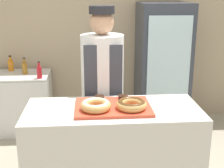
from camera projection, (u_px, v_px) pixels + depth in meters
wall_back at (101, 29)px, 4.48m from camera, size 8.00×0.06×2.70m
display_counter at (113, 160)px, 2.71m from camera, size 1.45×0.63×0.96m
serving_tray at (113, 107)px, 2.56m from camera, size 0.62×0.45×0.02m
donut_light_glaze at (96, 105)px, 2.47m from camera, size 0.25×0.25×0.07m
donut_chocolate_glaze at (132, 104)px, 2.49m from camera, size 0.25×0.25×0.07m
brownie_back_left at (100, 98)px, 2.70m from camera, size 0.08×0.08×0.03m
brownie_back_right at (123, 97)px, 2.72m from camera, size 0.08×0.08×0.03m
baker_person at (103, 92)px, 3.12m from camera, size 0.42×0.42×1.75m
beverage_fridge at (162, 67)px, 4.30m from camera, size 0.67×0.68×1.73m
chest_freezer at (19, 102)px, 4.30m from camera, size 0.85×0.62×0.80m
bottle_orange at (11, 65)px, 4.34m from camera, size 0.08×0.08×0.22m
bottle_red at (39, 72)px, 3.97m from camera, size 0.06×0.06×0.22m
bottle_amber at (25, 68)px, 4.18m from camera, size 0.07×0.07×0.22m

